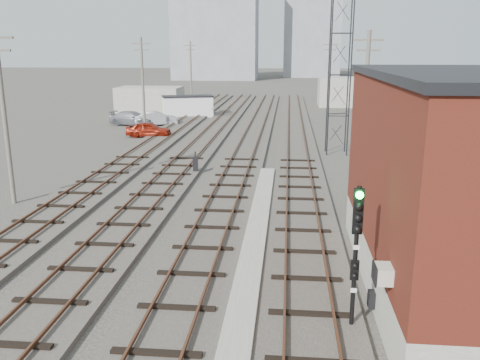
# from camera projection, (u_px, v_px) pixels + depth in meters

# --- Properties ---
(ground) EXTENTS (320.00, 320.00, 0.00)m
(ground) POSITION_uv_depth(u_px,v_px,m) (274.00, 113.00, 64.13)
(ground) COLOR #282621
(ground) RESTS_ON ground
(track_right) EXTENTS (3.20, 90.00, 0.39)m
(track_right) POSITION_uv_depth(u_px,v_px,m) (296.00, 142.00, 43.63)
(track_right) COLOR #332D28
(track_right) RESTS_ON ground
(track_mid_right) EXTENTS (3.20, 90.00, 0.39)m
(track_mid_right) POSITION_uv_depth(u_px,v_px,m) (250.00, 141.00, 43.99)
(track_mid_right) COLOR #332D28
(track_mid_right) RESTS_ON ground
(track_mid_left) EXTENTS (3.20, 90.00, 0.39)m
(track_mid_left) POSITION_uv_depth(u_px,v_px,m) (204.00, 141.00, 44.36)
(track_mid_left) COLOR #332D28
(track_mid_left) RESTS_ON ground
(track_left) EXTENTS (3.20, 90.00, 0.39)m
(track_left) POSITION_uv_depth(u_px,v_px,m) (160.00, 140.00, 44.73)
(track_left) COLOR #332D28
(track_left) RESTS_ON ground
(platform_curb) EXTENTS (0.90, 28.00, 0.26)m
(platform_curb) POSITION_uv_depth(u_px,v_px,m) (253.00, 254.00, 19.70)
(platform_curb) COLOR gray
(platform_curb) RESTS_ON ground
(brick_building) EXTENTS (6.54, 12.20, 7.22)m
(brick_building) POSITION_uv_depth(u_px,v_px,m) (466.00, 185.00, 16.26)
(brick_building) COLOR gray
(brick_building) RESTS_ON ground
(lattice_tower) EXTENTS (1.60, 1.60, 15.00)m
(lattice_tower) POSITION_uv_depth(u_px,v_px,m) (340.00, 54.00, 37.65)
(lattice_tower) COLOR black
(lattice_tower) RESTS_ON ground
(utility_pole_left_a) EXTENTS (1.80, 0.24, 9.00)m
(utility_pole_left_a) POSITION_uv_depth(u_px,v_px,m) (4.00, 112.00, 25.52)
(utility_pole_left_a) COLOR #595147
(utility_pole_left_a) RESTS_ON ground
(utility_pole_left_b) EXTENTS (1.80, 0.24, 9.00)m
(utility_pole_left_b) POSITION_uv_depth(u_px,v_px,m) (143.00, 82.00, 49.62)
(utility_pole_left_b) COLOR #595147
(utility_pole_left_b) RESTS_ON ground
(utility_pole_left_c) EXTENTS (1.80, 0.24, 9.00)m
(utility_pole_left_c) POSITION_uv_depth(u_px,v_px,m) (191.00, 71.00, 73.72)
(utility_pole_left_c) COLOR #595147
(utility_pole_left_c) RESTS_ON ground
(utility_pole_right_a) EXTENTS (1.80, 0.24, 9.00)m
(utility_pole_right_a) POSITION_uv_depth(u_px,v_px,m) (365.00, 100.00, 31.48)
(utility_pole_right_a) COLOR #595147
(utility_pole_right_a) RESTS_ON ground
(utility_pole_right_b) EXTENTS (1.80, 0.24, 9.00)m
(utility_pole_right_b) POSITION_uv_depth(u_px,v_px,m) (329.00, 76.00, 60.41)
(utility_pole_right_b) COLOR #595147
(utility_pole_right_b) RESTS_ON ground
(apartment_left) EXTENTS (22.00, 14.00, 30.00)m
(apartment_left) POSITION_uv_depth(u_px,v_px,m) (216.00, 22.00, 134.34)
(apartment_left) COLOR gray
(apartment_left) RESTS_ON ground
(apartment_right) EXTENTS (16.00, 12.00, 26.00)m
(apartment_right) POSITION_uv_depth(u_px,v_px,m) (312.00, 31.00, 146.91)
(apartment_right) COLOR gray
(apartment_right) RESTS_ON ground
(shed_left) EXTENTS (8.00, 5.00, 3.20)m
(shed_left) POSITION_uv_depth(u_px,v_px,m) (150.00, 100.00, 65.20)
(shed_left) COLOR gray
(shed_left) RESTS_ON ground
(shed_right) EXTENTS (6.00, 6.00, 4.00)m
(shed_right) POSITION_uv_depth(u_px,v_px,m) (340.00, 92.00, 72.44)
(shed_right) COLOR gray
(shed_right) RESTS_ON ground
(signal_mast) EXTENTS (0.40, 0.42, 4.30)m
(signal_mast) POSITION_uv_depth(u_px,v_px,m) (356.00, 247.00, 13.96)
(signal_mast) COLOR gray
(signal_mast) RESTS_ON ground
(switch_stand) EXTENTS (0.35, 0.35, 1.37)m
(switch_stand) POSITION_uv_depth(u_px,v_px,m) (196.00, 164.00, 32.86)
(switch_stand) COLOR black
(switch_stand) RESTS_ON ground
(site_trailer) EXTENTS (6.50, 4.36, 2.52)m
(site_trailer) POSITION_uv_depth(u_px,v_px,m) (188.00, 106.00, 60.69)
(site_trailer) COLOR white
(site_trailer) RESTS_ON ground
(car_red) EXTENTS (4.13, 1.72, 1.40)m
(car_red) POSITION_uv_depth(u_px,v_px,m) (149.00, 129.00, 46.76)
(car_red) COLOR maroon
(car_red) RESTS_ON ground
(car_silver) EXTENTS (4.68, 2.48, 1.47)m
(car_silver) POSITION_uv_depth(u_px,v_px,m) (157.00, 119.00, 53.83)
(car_silver) COLOR #A2A3A9
(car_silver) RESTS_ON ground
(car_grey) EXTENTS (5.37, 2.96, 1.47)m
(car_grey) POSITION_uv_depth(u_px,v_px,m) (133.00, 118.00, 54.00)
(car_grey) COLOR gray
(car_grey) RESTS_ON ground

